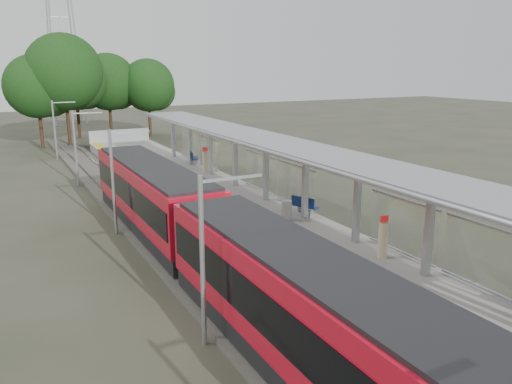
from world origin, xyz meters
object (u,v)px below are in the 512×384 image
Objects in this scene: bench_mid at (304,205)px; litter_bin at (287,211)px; info_pillar_far at (205,161)px; info_pillar_near at (383,239)px; train at (205,234)px; bench_far at (193,157)px.

litter_bin is (-1.36, -0.49, 0.01)m from bench_mid.
info_pillar_far reaches higher than litter_bin.
info_pillar_near is 0.98× the size of info_pillar_far.
train reaches higher than info_pillar_far.
info_pillar_far is at bearing 85.71° from litter_bin.
info_pillar_far is (-0.28, -3.11, 0.23)m from bench_far.
bench_far is 0.89× the size of info_pillar_near.
info_pillar_far reaches higher than info_pillar_near.
bench_mid is 12.36m from info_pillar_far.
info_pillar_near reaches higher than bench_mid.
litter_bin is at bearing -76.26° from bench_far.
bench_mid is 1.41× the size of litter_bin.
bench_far reaches higher than litter_bin.
litter_bin reaches higher than bench_mid.
bench_far is 1.54× the size of litter_bin.
info_pillar_near is at bearing -76.84° from info_pillar_far.
info_pillar_far is (6.45, 15.68, -0.29)m from train.
bench_mid is at bearing -74.55° from info_pillar_far.
info_pillar_near reaches higher than litter_bin.
train is 16.95m from info_pillar_far.
train is 7.05m from info_pillar_near.
info_pillar_near is (-0.42, -21.93, 0.22)m from bench_far.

